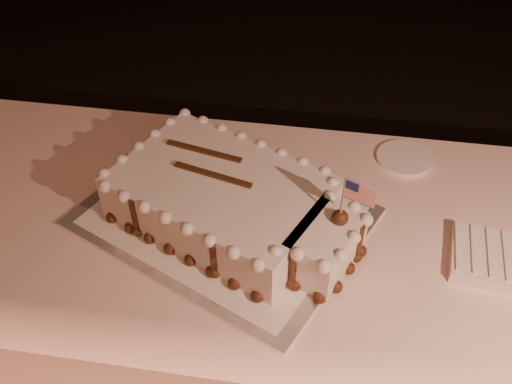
# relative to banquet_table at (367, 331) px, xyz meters

# --- Properties ---
(banquet_table) EXTENTS (2.40, 0.80, 0.75)m
(banquet_table) POSITION_rel_banquet_table_xyz_m (0.00, 0.00, 0.00)
(banquet_table) COLOR #FFD2C5
(banquet_table) RESTS_ON ground
(cake_board) EXTENTS (0.77, 0.69, 0.01)m
(cake_board) POSITION_rel_banquet_table_xyz_m (-0.39, 0.01, 0.38)
(cake_board) COLOR white
(cake_board) RESTS_ON banquet_table
(doily) EXTENTS (0.69, 0.62, 0.00)m
(doily) POSITION_rel_banquet_table_xyz_m (-0.39, 0.01, 0.38)
(doily) COLOR white
(doily) RESTS_ON cake_board
(sheet_cake) EXTENTS (0.62, 0.50, 0.24)m
(sheet_cake) POSITION_rel_banquet_table_xyz_m (-0.36, 0.00, 0.44)
(sheet_cake) COLOR white
(sheet_cake) RESTS_ON doily
(napkin_stack) EXTENTS (0.24, 0.19, 0.04)m
(napkin_stack) POSITION_rel_banquet_table_xyz_m (0.25, -0.03, 0.39)
(napkin_stack) COLOR white
(napkin_stack) RESTS_ON banquet_table
(side_plate) EXTENTS (0.15, 0.15, 0.01)m
(side_plate) POSITION_rel_banquet_table_xyz_m (0.04, 0.30, 0.38)
(side_plate) COLOR white
(side_plate) RESTS_ON banquet_table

